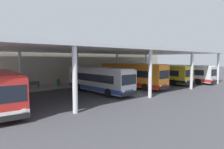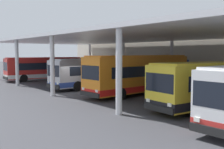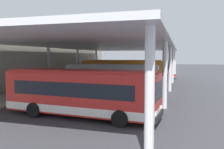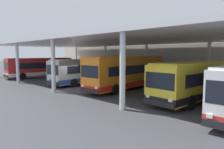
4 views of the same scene
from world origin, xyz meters
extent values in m
plane|color=#3D3D42|center=(0.00, 0.00, 0.00)|extent=(200.00, 200.00, 0.00)
cube|color=#A39E93|center=(0.00, 11.75, 0.09)|extent=(42.00, 4.50, 0.18)
cube|color=beige|center=(0.00, 15.00, 3.51)|extent=(48.00, 1.60, 7.02)
cube|color=silver|center=(0.00, 5.50, 5.40)|extent=(40.00, 17.00, 0.30)
cylinder|color=silver|center=(-18.50, 13.50, 2.62)|extent=(0.40, 0.40, 5.25)
cylinder|color=silver|center=(-9.25, -2.50, 2.62)|extent=(0.40, 0.40, 5.25)
cylinder|color=silver|center=(-9.25, 13.50, 2.62)|extent=(0.40, 0.40, 5.25)
cylinder|color=silver|center=(0.00, -2.50, 2.62)|extent=(0.40, 0.40, 5.25)
cylinder|color=silver|center=(0.00, 13.50, 2.62)|extent=(0.40, 0.40, 5.25)
cylinder|color=silver|center=(9.25, -2.50, 2.62)|extent=(0.40, 0.40, 5.25)
cube|color=red|center=(-13.53, 2.73, 1.70)|extent=(3.31, 10.56, 2.70)
cube|color=white|center=(-13.53, 2.73, 0.70)|extent=(3.33, 10.59, 0.50)
cube|color=black|center=(-13.52, 2.88, 2.00)|extent=(3.20, 8.70, 0.90)
cube|color=black|center=(-13.94, -2.40, 2.05)|extent=(2.30, 0.30, 1.10)
cube|color=black|center=(-13.94, -2.49, 0.55)|extent=(2.46, 0.35, 0.36)
cube|color=red|center=(-13.53, 2.73, 3.11)|extent=(3.08, 10.13, 0.12)
cube|color=yellow|center=(-13.93, -2.37, 2.87)|extent=(1.75, 0.26, 0.28)
cube|color=white|center=(-14.84, -2.41, 0.90)|extent=(0.29, 0.10, 0.20)
cube|color=white|center=(-13.05, -2.55, 0.90)|extent=(0.29, 0.10, 0.20)
cylinder|color=black|center=(-15.01, -0.39, 0.50)|extent=(0.36, 1.02, 1.00)
cylinder|color=black|center=(-12.56, -0.58, 0.50)|extent=(0.36, 1.02, 1.00)
cylinder|color=black|center=(-14.53, 5.68, 0.50)|extent=(0.36, 1.02, 1.00)
cylinder|color=black|center=(-12.09, 5.48, 0.50)|extent=(0.36, 1.02, 1.00)
cube|color=#B7B7BC|center=(-2.44, 3.79, 1.70)|extent=(3.06, 10.52, 2.70)
cube|color=#2D4799|center=(-2.44, 3.79, 0.70)|extent=(3.08, 10.54, 0.50)
cube|color=black|center=(-2.45, 3.94, 2.00)|extent=(3.00, 8.65, 0.90)
cube|color=black|center=(-2.16, -1.36, 2.05)|extent=(2.30, 0.24, 1.10)
cube|color=black|center=(-2.15, -1.45, 0.55)|extent=(2.46, 0.29, 0.36)
cube|color=silver|center=(-2.44, 3.79, 3.11)|extent=(2.84, 10.09, 0.12)
cube|color=yellow|center=(-2.16, -1.33, 2.87)|extent=(1.75, 0.21, 0.28)
cube|color=white|center=(-3.05, -1.48, 0.90)|extent=(0.28, 0.10, 0.20)
cube|color=white|center=(-1.26, -1.39, 0.90)|extent=(0.28, 0.10, 0.20)
cylinder|color=black|center=(-3.49, 0.50, 0.50)|extent=(0.33, 1.01, 1.00)
cylinder|color=black|center=(-1.04, 0.63, 0.50)|extent=(0.33, 1.01, 1.00)
cylinder|color=black|center=(-3.81, 6.58, 0.50)|extent=(0.33, 1.01, 1.00)
cylinder|color=black|center=(-1.37, 6.71, 0.50)|extent=(0.33, 1.01, 1.00)
cube|color=orange|center=(4.02, 4.22, 1.90)|extent=(3.06, 11.31, 3.10)
cube|color=red|center=(4.02, 4.22, 0.70)|extent=(3.08, 11.33, 0.50)
cube|color=black|center=(4.01, 4.37, 2.20)|extent=(3.00, 9.30, 0.90)
cube|color=black|center=(4.30, -1.33, 2.25)|extent=(2.30, 0.23, 1.10)
cube|color=black|center=(4.30, -1.42, 0.55)|extent=(2.45, 0.28, 0.36)
cube|color=orange|center=(4.02, 4.22, 3.51)|extent=(2.84, 10.85, 0.12)
cube|color=yellow|center=(4.30, -1.30, 3.27)|extent=(1.75, 0.21, 0.28)
cube|color=white|center=(3.40, -1.45, 0.90)|extent=(0.28, 0.09, 0.20)
cube|color=white|center=(5.20, -1.36, 0.90)|extent=(0.28, 0.09, 0.20)
cylinder|color=black|center=(2.97, 0.69, 0.50)|extent=(0.33, 1.01, 1.00)
cylinder|color=black|center=(5.42, 0.81, 0.50)|extent=(0.33, 1.01, 1.00)
cylinder|color=black|center=(2.64, 7.23, 0.50)|extent=(0.33, 1.01, 1.00)
cylinder|color=black|center=(5.09, 7.36, 0.50)|extent=(0.33, 1.01, 1.00)
cube|color=yellow|center=(11.67, 4.03, 1.70)|extent=(3.24, 10.55, 2.70)
cube|color=black|center=(11.67, 4.03, 0.70)|extent=(3.26, 10.57, 0.50)
cube|color=black|center=(11.68, 4.18, 2.00)|extent=(3.15, 8.69, 0.90)
cube|color=black|center=(11.30, -1.11, 2.05)|extent=(2.30, 0.29, 1.10)
cube|color=black|center=(11.29, -1.20, 0.55)|extent=(2.46, 0.34, 0.36)
cube|color=yellow|center=(11.67, 4.03, 3.11)|extent=(3.01, 10.12, 0.12)
cube|color=yellow|center=(11.30, -1.08, 2.87)|extent=(1.75, 0.25, 0.28)
cube|color=white|center=(10.39, -1.13, 0.90)|extent=(0.29, 0.10, 0.20)
cube|color=white|center=(12.19, -1.25, 0.90)|extent=(0.29, 0.10, 0.20)
cylinder|color=black|center=(10.21, 0.90, 0.50)|extent=(0.35, 1.02, 1.00)
cylinder|color=black|center=(12.66, 0.72, 0.50)|extent=(0.35, 1.02, 1.00)
cylinder|color=black|center=(10.65, 6.97, 0.50)|extent=(0.35, 1.02, 1.00)
cube|color=black|center=(16.00, -2.80, 2.05)|extent=(2.30, 0.20, 1.10)
cube|color=black|center=(16.01, -2.89, 0.55)|extent=(2.45, 0.24, 0.36)
cube|color=yellow|center=(16.00, -2.77, 2.87)|extent=(1.75, 0.18, 0.28)
cube|color=white|center=(15.11, -2.91, 0.90)|extent=(0.28, 0.09, 0.20)
cylinder|color=black|center=(14.72, -0.92, 0.50)|extent=(0.31, 1.01, 1.00)
cube|color=#4C515B|center=(-8.05, 11.75, 0.63)|extent=(1.80, 0.44, 0.08)
cube|color=#4C515B|center=(-8.05, 11.95, 0.88)|extent=(1.80, 0.06, 0.44)
cube|color=#2D2D33|center=(-8.75, 11.75, 0.41)|extent=(0.10, 0.36, 0.45)
cube|color=#2D2D33|center=(-7.35, 11.75, 0.41)|extent=(0.10, 0.36, 0.45)
cylinder|color=#236638|center=(-4.38, 11.57, 0.63)|extent=(0.48, 0.48, 0.90)
cylinder|color=black|center=(-4.38, 11.57, 1.12)|extent=(0.52, 0.52, 0.08)
cylinder|color=#B2B2B7|center=(4.09, 10.95, 1.78)|extent=(0.12, 0.12, 3.20)
cube|color=#285199|center=(4.09, 10.93, 2.16)|extent=(0.70, 0.04, 1.80)
camera|label=1|loc=(-16.32, -15.45, 4.26)|focal=29.96mm
camera|label=2|loc=(21.96, -12.90, 3.79)|focal=43.39mm
camera|label=3|loc=(-27.58, -3.64, 4.06)|focal=37.03mm
camera|label=4|loc=(18.36, -12.76, 3.80)|focal=32.53mm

